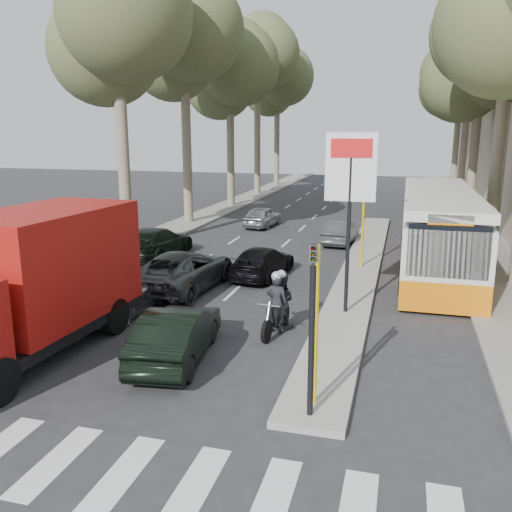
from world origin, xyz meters
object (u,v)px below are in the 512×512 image
Objects in this scene: silver_hatchback at (123,295)px; motorcycle at (279,303)px; red_truck at (31,281)px; city_bus at (437,228)px; dark_hatchback at (176,334)px.

motorcycle reaches higher than silver_hatchback.
red_truck is 0.56× the size of city_bus.
red_truck is (-0.69, -3.31, 1.31)m from silver_hatchback.
dark_hatchback is 1.90× the size of motorcycle.
red_truck is 6.63m from motorcycle.
motorcycle is (-4.67, -8.71, -0.91)m from city_bus.
motorcycle is (2.03, 2.62, 0.16)m from dark_hatchback.
silver_hatchback is 0.30× the size of city_bus.
silver_hatchback is at bearing 81.71° from red_truck.
silver_hatchback is 1.73× the size of motorcycle.
motorcycle is at bearing -134.98° from dark_hatchback.
dark_hatchback is at bearing -121.10° from motorcycle.
dark_hatchback is 3.32m from motorcycle.
red_truck reaches higher than motorcycle.
city_bus is at bearing -127.89° from dark_hatchback.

